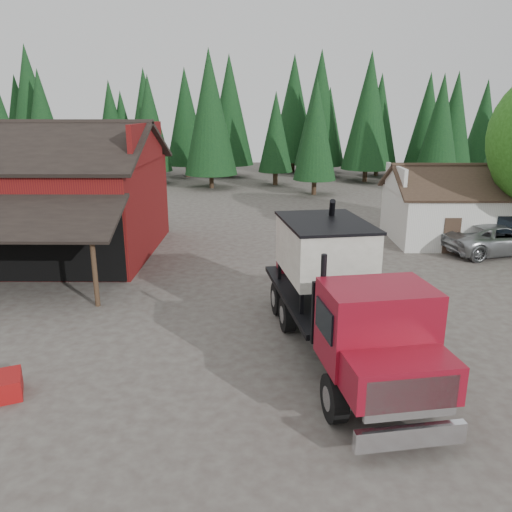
{
  "coord_description": "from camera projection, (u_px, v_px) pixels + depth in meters",
  "views": [
    {
      "loc": [
        1.0,
        -16.68,
        7.63
      ],
      "look_at": [
        0.81,
        3.21,
        1.8
      ],
      "focal_mm": 35.0,
      "sensor_mm": 36.0,
      "label": 1
    }
  ],
  "objects": [
    {
      "name": "near_pine_b",
      "position": [
        316.0,
        130.0,
        45.24
      ],
      "size": [
        3.96,
        3.96,
        10.4
      ],
      "color": "#382619",
      "rests_on": "ground"
    },
    {
      "name": "conifer_backdrop",
      "position": [
        252.0,
        178.0,
        58.47
      ],
      "size": [
        76.0,
        16.0,
        16.0
      ],
      "primitive_type": null,
      "color": "black",
      "rests_on": "ground"
    },
    {
      "name": "ground",
      "position": [
        233.0,
        328.0,
        18.16
      ],
      "size": [
        120.0,
        120.0,
        0.0
      ],
      "primitive_type": "plane",
      "color": "#483F39",
      "rests_on": "ground"
    },
    {
      "name": "near_pine_d",
      "position": [
        210.0,
        113.0,
        48.75
      ],
      "size": [
        5.28,
        5.28,
        13.4
      ],
      "color": "#382619",
      "rests_on": "ground"
    },
    {
      "name": "feed_truck",
      "position": [
        340.0,
        291.0,
        15.63
      ],
      "size": [
        4.46,
        10.71,
        4.69
      ],
      "rotation": [
        0.0,
        0.0,
        0.17
      ],
      "color": "black",
      "rests_on": "ground"
    },
    {
      "name": "equip_box",
      "position": [
        8.0,
        385.0,
        13.83
      ],
      "size": [
        1.09,
        1.29,
        0.6
      ],
      "primitive_type": "cube",
      "rotation": [
        0.0,
        0.0,
        0.42
      ],
      "color": "maroon",
      "rests_on": "ground"
    },
    {
      "name": "silver_car",
      "position": [
        497.0,
        239.0,
        27.4
      ],
      "size": [
        6.57,
        4.28,
        1.68
      ],
      "primitive_type": "imported",
      "rotation": [
        0.0,
        0.0,
        1.84
      ],
      "color": "#9DA1A5",
      "rests_on": "ground"
    },
    {
      "name": "farmhouse",
      "position": [
        459.0,
        213.0,
        30.05
      ],
      "size": [
        8.6,
        6.42,
        4.65
      ],
      "color": "silver",
      "rests_on": "ground"
    },
    {
      "name": "red_barn",
      "position": [
        40.0,
        205.0,
        27.01
      ],
      "size": [
        12.8,
        13.63,
        7.18
      ],
      "color": "maroon",
      "rests_on": "ground"
    }
  ]
}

